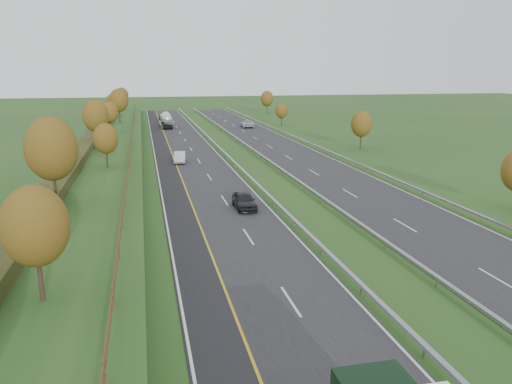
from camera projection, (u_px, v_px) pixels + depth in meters
ground at (248, 164)px, 72.34m from camera, size 400.00×400.00×0.00m
near_carriageway at (190, 160)px, 75.36m from camera, size 10.50×200.00×0.04m
far_carriageway at (294, 156)px, 78.90m from camera, size 10.50×200.00×0.04m
hard_shoulder at (165, 161)px, 74.55m from camera, size 3.00×200.00×0.04m
lane_markings at (232, 159)px, 76.61m from camera, size 26.75×200.00×0.01m
embankment_left at (100, 157)px, 72.33m from camera, size 12.00×200.00×2.00m
hedge_left at (84, 147)px, 71.53m from camera, size 2.20×180.00×1.10m
fence_left at (131, 145)px, 72.50m from camera, size 0.12×189.06×1.20m
median_barrier_near at (227, 155)px, 76.44m from camera, size 0.32×200.00×0.71m
median_barrier_far at (259, 154)px, 77.54m from camera, size 0.32×200.00×0.71m
outer_barrier_far at (329, 151)px, 80.01m from camera, size 0.32×200.00×0.71m
trees_left at (98, 122)px, 67.94m from camera, size 6.64×164.30×7.66m
trees_far at (314, 113)px, 108.44m from camera, size 8.45×118.60×7.12m
road_tanker at (166, 120)px, 119.10m from camera, size 2.40×11.22×3.46m
car_dark_near at (244, 200)px, 48.73m from camera, size 1.94×4.78×1.62m
car_silver_mid at (180, 157)px, 73.38m from camera, size 2.10×4.88×1.56m
car_small_far at (162, 117)px, 138.22m from camera, size 1.97×4.67×1.34m
car_oncoming at (247, 124)px, 119.09m from camera, size 3.37×6.21×1.65m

